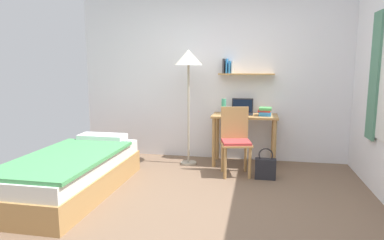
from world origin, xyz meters
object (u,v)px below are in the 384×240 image
Objects in this scene: book_stack at (265,111)px; handbag at (265,168)px; desk at (245,126)px; desk_chair at (235,138)px; bed at (73,173)px; water_bottle at (224,106)px; standing_lamp at (188,63)px; laptop at (242,110)px.

book_stack reaches higher than handbag.
desk_chair is at bearing -101.92° from desk.
bed is 2.32m from water_bottle.
desk_chair reaches higher than book_stack.
standing_lamp is at bearing -165.38° from water_bottle.
standing_lamp is 7.30× the size of water_bottle.
handbag is (1.13, -0.50, -1.36)m from standing_lamp.
laptop is at bearing 161.82° from book_stack.
desk_chair is 1.29m from standing_lamp.
bed is at bearing -138.72° from laptop.
book_stack is at bearing -2.54° from water_bottle.
standing_lamp is 1.84m from handbag.
standing_lamp is 0.83m from water_bottle.
desk_chair is 0.65m from water_bottle.
laptop is 1.04m from handbag.
desk_chair reaches higher than desk.
bed is 2.41m from handbag.
laptop is 0.78× the size of handbag.
desk is at bearing 116.43° from handbag.
laptop is (0.06, 0.57, 0.32)m from desk_chair.
laptop is at bearing 41.28° from bed.
bed is 1.19× the size of standing_lamp.
handbag is (0.31, -0.62, -0.45)m from desk.
handbag is (0.35, -0.71, -0.67)m from laptop.
standing_lamp is at bearing -171.63° from desk.
standing_lamp reaches higher than desk.
book_stack is (0.60, -0.03, -0.06)m from water_bottle.
water_bottle is at bearing 177.46° from book_stack.
handbag is at bearing -19.36° from desk_chair.
standing_lamp is (-0.83, -0.12, 0.91)m from desk.
desk_chair is 0.68m from book_stack.
bed is at bearing -145.18° from book_stack.
handbag is at bearing -45.33° from water_bottle.
desk is at bearing 78.08° from desk_chair.
laptop reaches higher than bed.
water_bottle is at bearing 113.84° from desk_chair.
book_stack is (2.20, 1.53, 0.58)m from bed.
book_stack reaches higher than bed.
desk_chair is at bearing -66.16° from water_bottle.
book_stack is (0.33, -0.11, 0.00)m from laptop.
desk_chair is at bearing 30.56° from bed.
desk_chair is 0.56m from handbag.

